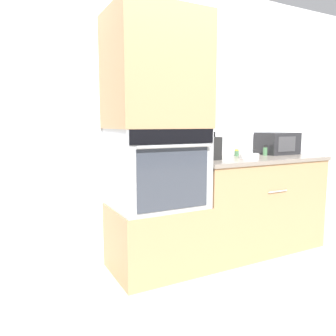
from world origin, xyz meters
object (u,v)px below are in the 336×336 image
object	(u,v)px
wall_oven	(156,168)
condiment_jar_mid	(237,153)
condiment_jar_near	(204,152)
condiment_jar_far	(265,150)
microwave	(277,143)
bowl	(249,156)
knife_block	(211,148)

from	to	relation	value
wall_oven	condiment_jar_mid	xyz separation A→B (m)	(0.96, 0.16, 0.07)
condiment_jar_near	condiment_jar_far	bearing A→B (deg)	-5.33
microwave	condiment_jar_near	size ratio (longest dim) A/B	3.21
microwave	condiment_jar_far	xyz separation A→B (m)	(-0.24, -0.07, -0.06)
bowl	condiment_jar_near	world-z (taller)	condiment_jar_near
microwave	knife_block	xyz separation A→B (m)	(-0.93, -0.13, -0.01)
knife_block	bowl	bearing A→B (deg)	-11.70
knife_block	bowl	world-z (taller)	knife_block
microwave	condiment_jar_near	distance (m)	0.93
microwave	bowl	xyz separation A→B (m)	(-0.56, -0.20, -0.09)
bowl	condiment_jar_near	xyz separation A→B (m)	(-0.37, 0.20, 0.04)
condiment_jar_mid	microwave	bearing A→B (deg)	-2.10
condiment_jar_near	microwave	bearing A→B (deg)	0.41
condiment_jar_near	condiment_jar_mid	world-z (taller)	condiment_jar_near
condiment_jar_near	condiment_jar_mid	bearing A→B (deg)	3.71
knife_block	bowl	size ratio (longest dim) A/B	1.38
wall_oven	condiment_jar_near	xyz separation A→B (m)	(0.56, 0.13, 0.10)
bowl	condiment_jar_near	size ratio (longest dim) A/B	1.50
wall_oven	bowl	distance (m)	0.93
bowl	wall_oven	bearing A→B (deg)	176.16
bowl	knife_block	bearing A→B (deg)	168.30
knife_block	condiment_jar_mid	xyz separation A→B (m)	(0.41, 0.15, -0.07)
microwave	condiment_jar_near	bearing A→B (deg)	-179.59
microwave	condiment_jar_mid	bearing A→B (deg)	177.90
bowl	microwave	bearing A→B (deg)	19.97
microwave	bowl	bearing A→B (deg)	-160.03
condiment_jar_near	condiment_jar_far	world-z (taller)	condiment_jar_near
wall_oven	microwave	bearing A→B (deg)	5.43
wall_oven	bowl	size ratio (longest dim) A/B	4.00
condiment_jar_near	wall_oven	bearing A→B (deg)	-166.49
bowl	condiment_jar_near	distance (m)	0.42
microwave	wall_oven	bearing A→B (deg)	-174.57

